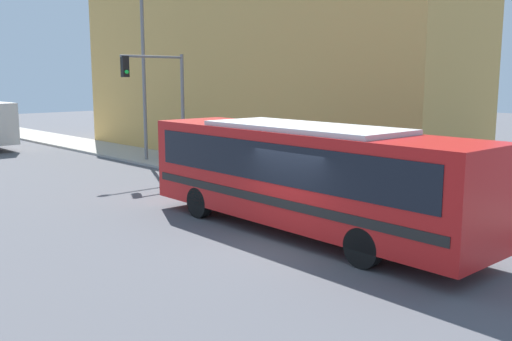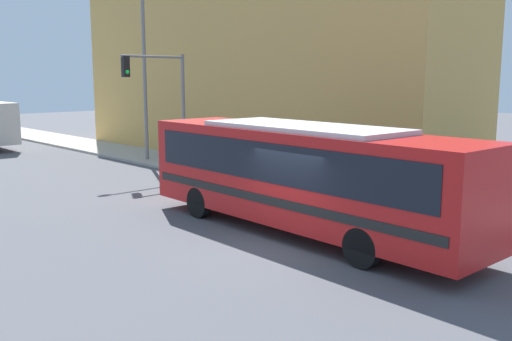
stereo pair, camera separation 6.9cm
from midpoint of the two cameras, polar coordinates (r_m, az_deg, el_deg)
ground_plane at (r=15.18m, az=3.53°, el=-7.48°), size 120.00×120.00×0.00m
sidewalk at (r=34.61m, az=-13.68°, el=1.89°), size 3.34×70.00×0.13m
building_facade at (r=31.83m, az=-0.68°, el=10.22°), size 6.00×25.12×9.77m
city_bus at (r=16.00m, az=4.57°, el=-0.07°), size 2.82×11.06×3.09m
fire_hydrant at (r=22.45m, az=2.11°, el=-0.60°), size 0.23×0.32×0.78m
traffic_light_pole at (r=26.55m, az=-9.42°, el=7.87°), size 3.28×0.35×5.30m
parking_meter at (r=24.48m, az=-2.70°, el=1.43°), size 0.14×0.14×1.33m
street_lamp at (r=29.94m, az=-11.88°, el=10.37°), size 3.05×0.28×8.29m
pedestrian_near_corner at (r=30.82m, az=-9.48°, el=2.86°), size 0.34×0.34×1.68m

